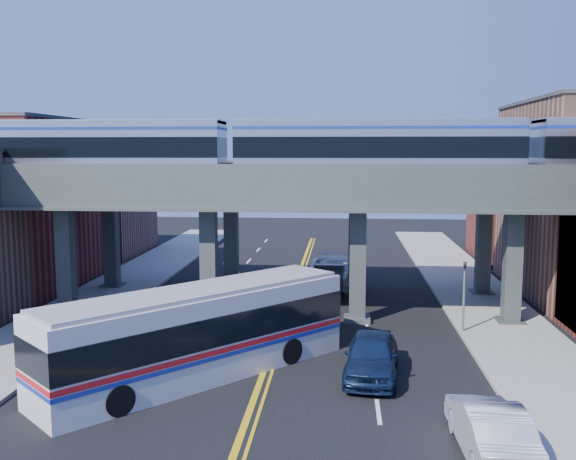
{
  "coord_description": "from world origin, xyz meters",
  "views": [
    {
      "loc": [
        3.18,
        -25.65,
        9.1
      ],
      "look_at": [
        0.28,
        8.14,
        4.86
      ],
      "focal_mm": 40.0,
      "sensor_mm": 36.0,
      "label": 1
    }
  ],
  "objects_px": {
    "transit_bus": "(199,333)",
    "car_lane_d": "(337,271)",
    "stop_sign": "(279,311)",
    "car_lane_b": "(328,280)",
    "car_lane_a": "(372,356)",
    "traffic_signal": "(464,289)",
    "car_parked_curb": "(490,428)",
    "transit_train": "(377,148)",
    "car_lane_c": "(326,268)"
  },
  "relations": [
    {
      "from": "car_lane_d",
      "to": "car_parked_curb",
      "type": "xyz_separation_m",
      "value": [
        4.81,
        -24.21,
        -0.07
      ]
    },
    {
      "from": "transit_bus",
      "to": "car_lane_d",
      "type": "bearing_deg",
      "value": 26.22
    },
    {
      "from": "stop_sign",
      "to": "traffic_signal",
      "type": "distance_m",
      "value": 9.41
    },
    {
      "from": "transit_bus",
      "to": "car_lane_c",
      "type": "xyz_separation_m",
      "value": [
        4.56,
        20.55,
        -1.05
      ]
    },
    {
      "from": "transit_train",
      "to": "car_parked_curb",
      "type": "distance_m",
      "value": 17.31
    },
    {
      "from": "transit_train",
      "to": "car_lane_b",
      "type": "xyz_separation_m",
      "value": [
        -2.58,
        6.43,
        -8.3
      ]
    },
    {
      "from": "traffic_signal",
      "to": "car_lane_b",
      "type": "height_order",
      "value": "traffic_signal"
    },
    {
      "from": "stop_sign",
      "to": "traffic_signal",
      "type": "bearing_deg",
      "value": 18.63
    },
    {
      "from": "transit_train",
      "to": "traffic_signal",
      "type": "relative_size",
      "value": 11.04
    },
    {
      "from": "traffic_signal",
      "to": "stop_sign",
      "type": "bearing_deg",
      "value": -161.37
    },
    {
      "from": "car_lane_d",
      "to": "stop_sign",
      "type": "bearing_deg",
      "value": -105.98
    },
    {
      "from": "stop_sign",
      "to": "traffic_signal",
      "type": "xyz_separation_m",
      "value": [
        8.9,
        3.0,
        0.54
      ]
    },
    {
      "from": "car_lane_b",
      "to": "car_lane_c",
      "type": "height_order",
      "value": "car_lane_b"
    },
    {
      "from": "traffic_signal",
      "to": "car_parked_curb",
      "type": "xyz_separation_m",
      "value": [
        -1.56,
        -12.9,
        -1.47
      ]
    },
    {
      "from": "traffic_signal",
      "to": "car_lane_a",
      "type": "xyz_separation_m",
      "value": [
        -4.79,
        -6.51,
        -1.42
      ]
    },
    {
      "from": "car_lane_a",
      "to": "car_lane_c",
      "type": "relative_size",
      "value": 0.98
    },
    {
      "from": "stop_sign",
      "to": "car_lane_d",
      "type": "bearing_deg",
      "value": 79.93
    },
    {
      "from": "car_lane_a",
      "to": "stop_sign",
      "type": "bearing_deg",
      "value": 144.92
    },
    {
      "from": "car_lane_a",
      "to": "car_parked_curb",
      "type": "relative_size",
      "value": 1.02
    },
    {
      "from": "transit_train",
      "to": "car_lane_b",
      "type": "distance_m",
      "value": 10.82
    },
    {
      "from": "stop_sign",
      "to": "car_lane_b",
      "type": "relative_size",
      "value": 0.49
    },
    {
      "from": "car_lane_b",
      "to": "transit_bus",
      "type": "bearing_deg",
      "value": -103.8
    },
    {
      "from": "stop_sign",
      "to": "car_lane_a",
      "type": "bearing_deg",
      "value": -40.48
    },
    {
      "from": "transit_train",
      "to": "transit_bus",
      "type": "bearing_deg",
      "value": -129.33
    },
    {
      "from": "car_lane_a",
      "to": "car_parked_curb",
      "type": "bearing_deg",
      "value": -57.76
    },
    {
      "from": "car_lane_b",
      "to": "car_lane_c",
      "type": "xyz_separation_m",
      "value": [
        -0.27,
        5.07,
        -0.15
      ]
    },
    {
      "from": "traffic_signal",
      "to": "transit_bus",
      "type": "bearing_deg",
      "value": -148.99
    },
    {
      "from": "stop_sign",
      "to": "car_lane_a",
      "type": "height_order",
      "value": "stop_sign"
    },
    {
      "from": "transit_bus",
      "to": "car_lane_d",
      "type": "xyz_separation_m",
      "value": [
        5.36,
        18.34,
        -0.88
      ]
    },
    {
      "from": "car_lane_c",
      "to": "car_lane_d",
      "type": "distance_m",
      "value": 2.35
    },
    {
      "from": "stop_sign",
      "to": "transit_bus",
      "type": "xyz_separation_m",
      "value": [
        -2.82,
        -4.04,
        0.02
      ]
    },
    {
      "from": "traffic_signal",
      "to": "car_lane_b",
      "type": "xyz_separation_m",
      "value": [
        -6.89,
        8.43,
        -1.41
      ]
    },
    {
      "from": "traffic_signal",
      "to": "car_lane_d",
      "type": "height_order",
      "value": "traffic_signal"
    },
    {
      "from": "traffic_signal",
      "to": "car_lane_c",
      "type": "xyz_separation_m",
      "value": [
        -7.15,
        13.51,
        -1.57
      ]
    },
    {
      "from": "traffic_signal",
      "to": "car_lane_d",
      "type": "xyz_separation_m",
      "value": [
        -6.36,
        11.3,
        -1.4
      ]
    },
    {
      "from": "car_lane_b",
      "to": "car_parked_curb",
      "type": "relative_size",
      "value": 1.06
    },
    {
      "from": "transit_train",
      "to": "car_lane_b",
      "type": "relative_size",
      "value": 8.42
    },
    {
      "from": "transit_train",
      "to": "car_lane_d",
      "type": "relative_size",
      "value": 7.28
    },
    {
      "from": "car_parked_curb",
      "to": "stop_sign",
      "type": "bearing_deg",
      "value": -55.7
    },
    {
      "from": "car_lane_a",
      "to": "car_lane_b",
      "type": "bearing_deg",
      "value": 103.38
    },
    {
      "from": "transit_train",
      "to": "car_lane_b",
      "type": "height_order",
      "value": "transit_train"
    },
    {
      "from": "transit_bus",
      "to": "car_parked_curb",
      "type": "height_order",
      "value": "transit_bus"
    },
    {
      "from": "transit_train",
      "to": "car_parked_curb",
      "type": "height_order",
      "value": "transit_train"
    },
    {
      "from": "car_lane_c",
      "to": "transit_bus",
      "type": "bearing_deg",
      "value": -98.03
    },
    {
      "from": "traffic_signal",
      "to": "car_lane_b",
      "type": "bearing_deg",
      "value": 129.23
    },
    {
      "from": "stop_sign",
      "to": "car_lane_b",
      "type": "height_order",
      "value": "stop_sign"
    },
    {
      "from": "transit_bus",
      "to": "car_lane_b",
      "type": "xyz_separation_m",
      "value": [
        4.83,
        15.48,
        -0.89
      ]
    },
    {
      "from": "transit_train",
      "to": "traffic_signal",
      "type": "height_order",
      "value": "transit_train"
    },
    {
      "from": "stop_sign",
      "to": "car_lane_c",
      "type": "bearing_deg",
      "value": 83.96
    },
    {
      "from": "transit_bus",
      "to": "transit_train",
      "type": "bearing_deg",
      "value": 3.17
    }
  ]
}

